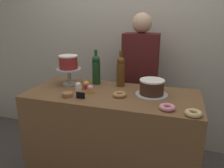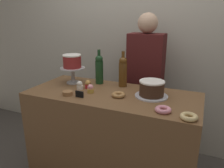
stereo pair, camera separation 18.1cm
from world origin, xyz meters
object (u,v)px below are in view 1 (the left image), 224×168
white_layer_cake (68,62)px  chocolate_round_cake (152,87)px  wine_bottle_green (96,69)px  price_sign_chalkboard (80,95)px  donut_glazed (193,113)px  donut_maple (120,95)px  cupcake_caramel (86,85)px  cupcake_strawberry (90,89)px  barista_figure (140,86)px  cupcake_vanilla (78,86)px  cake_stand_pedestal (69,74)px  donut_pink (167,107)px  cookie_stack (68,95)px  wine_bottle_amber (121,71)px

white_layer_cake → chocolate_round_cake: size_ratio=0.86×
wine_bottle_green → price_sign_chalkboard: wine_bottle_green is taller
price_sign_chalkboard → donut_glazed: bearing=-3.8°
wine_bottle_green → donut_maple: 0.42m
white_layer_cake → cupcake_caramel: 0.29m
cupcake_strawberry → donut_glazed: size_ratio=0.66×
price_sign_chalkboard → barista_figure: 0.85m
wine_bottle_green → cupcake_vanilla: 0.26m
wine_bottle_green → price_sign_chalkboard: (0.02, -0.40, -0.12)m
cake_stand_pedestal → donut_maple: cake_stand_pedestal is taller
cake_stand_pedestal → barista_figure: size_ratio=0.15×
donut_pink → cookie_stack: 0.79m
white_layer_cake → barista_figure: 0.82m
cupcake_vanilla → price_sign_chalkboard: 0.20m
cake_stand_pedestal → price_sign_chalkboard: cake_stand_pedestal is taller
cookie_stack → donut_glazed: bearing=-3.7°
donut_pink → price_sign_chalkboard: (-0.67, 0.01, 0.01)m
cupcake_caramel → wine_bottle_amber: bearing=33.3°
price_sign_chalkboard → cupcake_caramel: bearing=102.3°
cake_stand_pedestal → donut_maple: bearing=-17.4°
cake_stand_pedestal → barista_figure: barista_figure is taller
white_layer_cake → cupcake_vanilla: white_layer_cake is taller
cake_stand_pedestal → chocolate_round_cake: size_ratio=1.17×
wine_bottle_green → cupcake_strawberry: wine_bottle_green is taller
cake_stand_pedestal → donut_maple: size_ratio=2.09×
wine_bottle_amber → donut_pink: size_ratio=2.91×
cupcake_caramel → donut_pink: cupcake_caramel is taller
donut_maple → donut_glazed: bearing=-19.0°
cupcake_caramel → donut_glazed: size_ratio=0.66×
white_layer_cake → donut_pink: (0.92, -0.32, -0.20)m
donut_glazed → wine_bottle_amber: bearing=143.5°
barista_figure → wine_bottle_green: bearing=-133.5°
cupcake_caramel → cookie_stack: (-0.07, -0.22, -0.02)m
cupcake_caramel → price_sign_chalkboard: size_ratio=1.06×
wine_bottle_green → cupcake_vanilla: (-0.08, -0.23, -0.11)m
wine_bottle_amber → cookie_stack: (-0.33, -0.40, -0.13)m
cupcake_vanilla → price_sign_chalkboard: cupcake_vanilla is taller
wine_bottle_amber → donut_glazed: 0.78m
donut_glazed → white_layer_cake: bearing=161.8°
wine_bottle_green → donut_maple: (0.30, -0.26, -0.13)m
wine_bottle_green → donut_pink: (0.69, -0.41, -0.13)m
cupcake_strawberry → cookie_stack: 0.19m
wine_bottle_amber → wine_bottle_green: bearing=-178.9°
cake_stand_pedestal → wine_bottle_amber: bearing=11.8°
price_sign_chalkboard → barista_figure: bearing=66.8°
wine_bottle_amber → donut_pink: 0.63m
donut_pink → barista_figure: barista_figure is taller
wine_bottle_amber → cupcake_vanilla: bearing=-144.1°
white_layer_cake → price_sign_chalkboard: 0.44m
donut_glazed → barista_figure: size_ratio=0.07×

